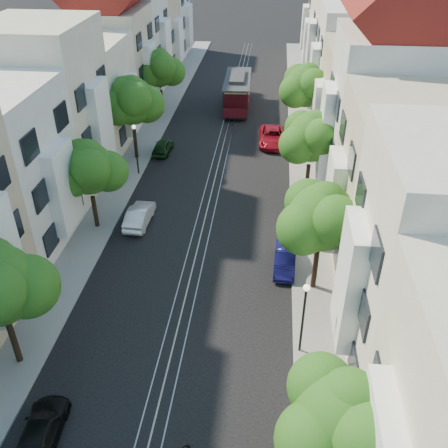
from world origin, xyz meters
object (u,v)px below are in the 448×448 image
(tree_w_c, at_px, (132,102))
(parked_car_w_mid, at_px, (139,215))
(parked_car_e_far, at_px, (272,137))
(parked_car_w_near, at_px, (41,431))
(lamp_west, at_px, (135,142))
(tree_e_a, at_px, (345,421))
(lamp_east, at_px, (304,309))
(tree_w_d, at_px, (160,70))
(tree_w_b, at_px, (89,170))
(tree_e_c, at_px, (312,139))
(tree_e_b, at_px, (322,219))
(parked_car_e_mid, at_px, (285,260))
(parked_car_w_far, at_px, (163,146))
(cable_car, at_px, (237,90))
(tree_e_d, at_px, (307,87))

(tree_w_c, distance_m, parked_car_w_mid, 11.45)
(parked_car_e_far, height_order, parked_car_w_near, parked_car_e_far)
(lamp_west, bearing_deg, tree_e_a, -61.55)
(lamp_east, distance_m, parked_car_e_far, 25.48)
(lamp_east, bearing_deg, tree_w_d, 112.80)
(tree_w_b, bearing_deg, parked_car_w_near, -80.21)
(tree_e_c, bearing_deg, lamp_east, -93.44)
(tree_e_a, distance_m, lamp_east, 7.26)
(tree_w_c, distance_m, parked_car_w_near, 27.39)
(tree_e_b, distance_m, tree_w_d, 30.60)
(tree_e_b, height_order, tree_w_b, tree_e_b)
(tree_e_b, distance_m, parked_car_e_mid, 4.82)
(parked_car_w_mid, distance_m, parked_car_w_far, 11.62)
(parked_car_e_mid, bearing_deg, lamp_east, -81.81)
(lamp_east, height_order, parked_car_w_far, lamp_east)
(tree_e_b, bearing_deg, tree_w_c, 131.99)
(tree_e_a, xyz_separation_m, parked_car_e_mid, (-1.69, 13.79, -3.81))
(cable_car, bearing_deg, tree_e_c, -71.26)
(tree_e_c, distance_m, parked_car_e_far, 10.52)
(tree_w_d, distance_m, cable_car, 8.46)
(parked_car_e_far, relative_size, parked_car_w_near, 1.29)
(parked_car_w_near, bearing_deg, lamp_east, -155.49)
(tree_e_d, distance_m, cable_car, 10.50)
(tree_e_a, bearing_deg, tree_e_d, 90.00)
(parked_car_e_far, bearing_deg, parked_car_w_far, -163.97)
(tree_e_b, xyz_separation_m, parked_car_w_mid, (-11.66, 5.80, -4.09))
(tree_w_d, bearing_deg, tree_w_c, -90.00)
(lamp_east, distance_m, parked_car_w_mid, 15.35)
(tree_e_a, bearing_deg, tree_w_b, 130.27)
(parked_car_w_far, bearing_deg, tree_e_c, 154.83)
(parked_car_e_mid, bearing_deg, parked_car_w_near, -126.19)
(lamp_west, height_order, parked_car_w_mid, lamp_west)
(parked_car_e_mid, bearing_deg, cable_car, 102.36)
(cable_car, bearing_deg, tree_w_c, -120.88)
(tree_w_b, distance_m, parked_car_e_mid, 13.65)
(tree_w_b, relative_size, tree_w_d, 0.96)
(tree_w_d, xyz_separation_m, parked_car_w_far, (1.99, -9.60, -4.01))
(tree_e_a, xyz_separation_m, tree_w_d, (-14.40, 39.00, 0.20))
(tree_w_d, distance_m, parked_car_e_far, 13.89)
(tree_w_b, relative_size, tree_w_c, 0.88)
(tree_w_b, relative_size, cable_car, 0.73)
(parked_car_e_mid, height_order, parked_car_w_far, same)
(parked_car_w_mid, bearing_deg, tree_e_b, 155.10)
(cable_car, distance_m, parked_car_w_near, 40.69)
(tree_e_b, height_order, parked_car_w_far, tree_e_b)
(parked_car_w_mid, bearing_deg, lamp_east, 136.35)
(tree_e_c, xyz_separation_m, parked_car_w_far, (-12.41, 6.40, -4.01))
(tree_e_b, bearing_deg, tree_e_d, 90.00)
(tree_e_a, height_order, tree_w_d, tree_w_d)
(tree_e_d, relative_size, tree_w_c, 0.97)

